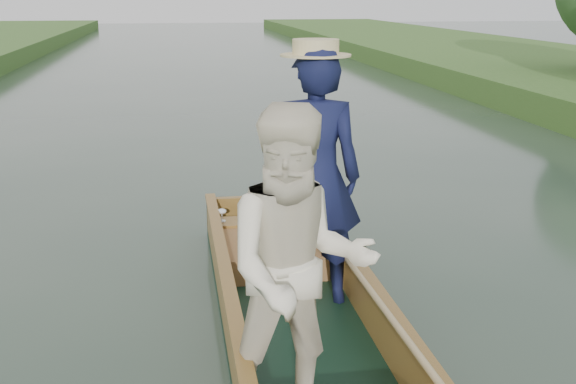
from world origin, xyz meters
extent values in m
plane|color=#283D30|center=(0.00, 0.00, 0.00)|extent=(120.00, 120.00, 0.00)
cube|color=black|center=(0.00, 0.00, 0.04)|extent=(1.10, 5.00, 0.08)
cube|color=olive|center=(-0.51, 0.00, 0.24)|extent=(0.08, 5.00, 0.32)
cube|color=olive|center=(0.51, 0.00, 0.24)|extent=(0.08, 5.00, 0.32)
cube|color=olive|center=(0.00, 2.46, 0.24)|extent=(1.10, 0.08, 0.32)
cube|color=olive|center=(-0.51, 0.00, 0.42)|extent=(0.10, 5.00, 0.04)
cube|color=olive|center=(0.51, 0.00, 0.42)|extent=(0.10, 5.00, 0.04)
cube|color=olive|center=(0.00, 1.90, 0.30)|extent=(0.94, 0.30, 0.05)
imported|color=#121639|center=(0.19, 0.54, 1.07)|extent=(0.80, 0.60, 1.98)
cylinder|color=beige|center=(0.19, 0.54, 2.02)|extent=(0.52, 0.52, 0.12)
imported|color=white|center=(-0.21, -1.11, 0.98)|extent=(0.89, 0.69, 1.81)
cube|color=#A55635|center=(-0.03, 1.32, 0.19)|extent=(0.85, 0.90, 0.22)
sphere|color=tan|center=(0.21, 1.22, 0.39)|extent=(0.17, 0.17, 0.17)
sphere|color=tan|center=(0.21, 1.21, 0.52)|extent=(0.13, 0.13, 0.13)
sphere|color=tan|center=(0.17, 1.21, 0.58)|extent=(0.05, 0.05, 0.05)
sphere|color=tan|center=(0.26, 1.21, 0.58)|extent=(0.05, 0.05, 0.05)
sphere|color=tan|center=(0.21, 1.16, 0.51)|extent=(0.05, 0.05, 0.05)
sphere|color=tan|center=(0.14, 1.20, 0.42)|extent=(0.06, 0.06, 0.06)
sphere|color=tan|center=(0.29, 1.20, 0.42)|extent=(0.06, 0.06, 0.06)
sphere|color=tan|center=(0.17, 1.19, 0.32)|extent=(0.07, 0.07, 0.07)
sphere|color=tan|center=(0.26, 1.19, 0.32)|extent=(0.07, 0.07, 0.07)
cylinder|color=silver|center=(-0.43, 1.90, 0.33)|extent=(0.07, 0.07, 0.01)
cylinder|color=silver|center=(-0.43, 1.90, 0.37)|extent=(0.01, 0.01, 0.08)
ellipsoid|color=silver|center=(-0.43, 1.90, 0.43)|extent=(0.09, 0.09, 0.05)
cylinder|color=tan|center=(0.43, 0.11, 0.46)|extent=(0.04, 4.00, 0.18)
camera|label=1|loc=(-0.84, -4.67, 2.42)|focal=45.00mm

